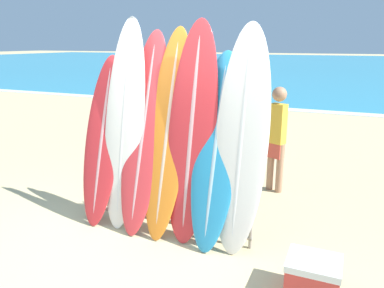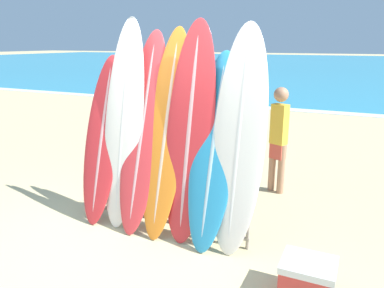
{
  "view_description": "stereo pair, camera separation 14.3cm",
  "coord_description": "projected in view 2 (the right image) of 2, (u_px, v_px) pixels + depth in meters",
  "views": [
    {
      "loc": [
        2.18,
        -3.17,
        2.23
      ],
      "look_at": [
        0.26,
        1.32,
        0.9
      ],
      "focal_mm": 35.0,
      "sensor_mm": 36.0,
      "label": 1
    },
    {
      "loc": [
        2.31,
        -3.12,
        2.23
      ],
      "look_at": [
        0.26,
        1.32,
        0.9
      ],
      "focal_mm": 35.0,
      "sensor_mm": 36.0,
      "label": 2
    }
  ],
  "objects": [
    {
      "name": "cooler_box",
      "position": [
        307.0,
        279.0,
        3.34
      ],
      "size": [
        0.47,
        0.42,
        0.36
      ],
      "color": "red",
      "rests_on": "ground_plane"
    },
    {
      "name": "ground_plane",
      "position": [
        122.0,
        245.0,
        4.25
      ],
      "size": [
        160.0,
        160.0,
        0.0
      ],
      "primitive_type": "plane",
      "color": "tan"
    },
    {
      "name": "surfboard_rack",
      "position": [
        164.0,
        194.0,
        4.47
      ],
      "size": [
        2.14,
        0.04,
        0.88
      ],
      "color": "gray",
      "rests_on": "ground_plane"
    },
    {
      "name": "surfboard_slot_1",
      "position": [
        123.0,
        124.0,
        4.55
      ],
      "size": [
        0.53,
        0.61,
        2.54
      ],
      "color": "silver",
      "rests_on": "ground_plane"
    },
    {
      "name": "person_near_water",
      "position": [
        250.0,
        95.0,
        9.95
      ],
      "size": [
        0.27,
        0.25,
        1.58
      ],
      "rotation": [
        0.0,
        0.0,
        2.53
      ],
      "color": "tan",
      "rests_on": "ground_plane"
    },
    {
      "name": "surfboard_slot_0",
      "position": [
        102.0,
        140.0,
        4.71
      ],
      "size": [
        0.51,
        0.68,
        2.09
      ],
      "color": "red",
      "rests_on": "ground_plane"
    },
    {
      "name": "surfboard_slot_3",
      "position": [
        166.0,
        133.0,
        4.35
      ],
      "size": [
        0.5,
        0.81,
        2.42
      ],
      "color": "orange",
      "rests_on": "ground_plane"
    },
    {
      "name": "ocean_water",
      "position": [
        343.0,
        65.0,
        38.45
      ],
      "size": [
        120.0,
        60.0,
        0.01
      ],
      "color": "teal",
      "rests_on": "ground_plane"
    },
    {
      "name": "surfboard_slot_5",
      "position": [
        214.0,
        151.0,
        4.09
      ],
      "size": [
        0.52,
        0.77,
        2.16
      ],
      "color": "teal",
      "rests_on": "ground_plane"
    },
    {
      "name": "surfboard_slot_6",
      "position": [
        239.0,
        140.0,
        3.95
      ],
      "size": [
        0.58,
        0.62,
        2.45
      ],
      "color": "silver",
      "rests_on": "ground_plane"
    },
    {
      "name": "surfboard_slot_4",
      "position": [
        190.0,
        133.0,
        4.19
      ],
      "size": [
        0.57,
        0.62,
        2.5
      ],
      "color": "red",
      "rests_on": "ground_plane"
    },
    {
      "name": "surfboard_slot_2",
      "position": [
        143.0,
        131.0,
        4.48
      ],
      "size": [
        0.53,
        0.85,
        2.39
      ],
      "color": "red",
      "rests_on": "ground_plane"
    },
    {
      "name": "person_mid_beach",
      "position": [
        279.0,
        136.0,
        5.56
      ],
      "size": [
        0.27,
        0.23,
        1.61
      ],
      "rotation": [
        0.0,
        0.0,
        2.74
      ],
      "color": "#A87A5B",
      "rests_on": "ground_plane"
    }
  ]
}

